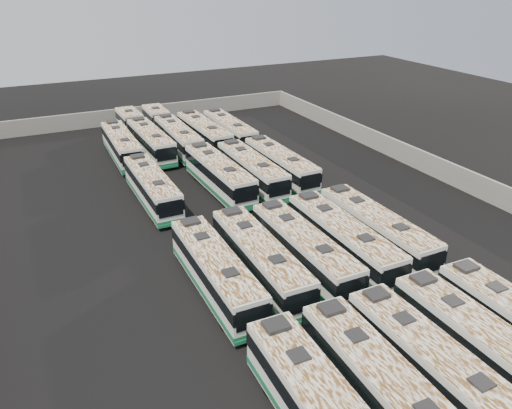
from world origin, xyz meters
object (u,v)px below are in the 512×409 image
at_px(bus_midback_far_right, 280,165).
at_px(bus_midfront_far_left, 216,272).
at_px(bus_back_far_left, 121,145).
at_px(bus_back_far_right, 230,131).
at_px(bus_midfront_center, 304,250).
at_px(bus_back_center, 171,131).
at_px(bus_midback_far_left, 152,187).
at_px(bus_midback_right, 252,170).
at_px(bus_midfront_right, 342,240).
at_px(bus_midback_center, 219,175).
at_px(bus_midfront_left, 260,259).
at_px(bus_back_right, 204,134).
at_px(bus_front_right, 485,350).
at_px(bus_back_left, 143,134).
at_px(bus_front_center, 435,370).
at_px(bus_front_left, 385,392).
at_px(bus_midfront_far_right, 376,230).

bearing_deg(bus_midback_far_right, bus_midfront_far_left, -131.07).
xyz_separation_m(bus_back_far_left, bus_back_far_right, (13.17, -0.20, 0.00)).
height_order(bus_midfront_center, bus_back_center, bus_back_center).
distance_m(bus_midback_far_left, bus_midback_right, 9.98).
xyz_separation_m(bus_back_far_left, bus_back_center, (6.61, 2.86, 0.01)).
xyz_separation_m(bus_midfront_far_left, bus_back_far_right, (13.17, 28.62, 0.00)).
distance_m(bus_midfront_right, bus_midback_center, 16.16).
xyz_separation_m(bus_midfront_left, bus_midback_right, (6.65, 15.35, -0.00)).
bearing_deg(bus_back_right, bus_front_right, -91.39).
xyz_separation_m(bus_midfront_left, bus_midback_far_left, (-3.33, 15.53, -0.04)).
distance_m(bus_midfront_right, bus_back_left, 32.62).
xyz_separation_m(bus_back_far_left, bus_back_right, (9.87, -0.11, 0.06)).
bearing_deg(bus_back_far_right, bus_front_right, -94.54).
distance_m(bus_midback_far_left, bus_midback_far_right, 13.29).
height_order(bus_midback_center, bus_back_far_right, bus_midback_center).
bearing_deg(bus_back_far_right, bus_back_center, 154.91).
bearing_deg(bus_midfront_right, bus_midfront_far_left, 179.57).
bearing_deg(bus_midfront_right, bus_front_center, -104.30).
bearing_deg(bus_back_far_right, bus_front_left, -103.32).
relative_size(bus_midback_center, bus_back_right, 1.00).
bearing_deg(bus_midfront_far_right, bus_front_left, -127.01).
bearing_deg(bus_midback_center, bus_front_center, -91.40).
bearing_deg(bus_midback_right, bus_midfront_left, -113.61).
xyz_separation_m(bus_midfront_far_left, bus_midfront_far_right, (13.15, 0.08, 0.03)).
relative_size(bus_midfront_far_left, bus_back_far_right, 1.00).
distance_m(bus_midback_center, bus_back_center, 16.03).
relative_size(bus_midback_far_right, bus_back_center, 0.64).
bearing_deg(bus_front_left, bus_midback_far_right, 72.31).
height_order(bus_front_left, bus_back_center, bus_front_left).
relative_size(bus_front_right, bus_midback_center, 0.98).
xyz_separation_m(bus_midfront_left, bus_midback_center, (3.27, 15.56, 0.03)).
distance_m(bus_front_left, bus_midback_far_right, 30.39).
distance_m(bus_midfront_center, bus_midback_far_left, 17.10).
bearing_deg(bus_midback_right, bus_back_far_left, 126.36).
height_order(bus_front_center, bus_midback_far_right, bus_midback_far_right).
height_order(bus_front_left, bus_front_right, same).
bearing_deg(bus_back_left, bus_midback_right, -69.29).
height_order(bus_midfront_right, bus_back_far_right, bus_midfront_right).
bearing_deg(bus_back_center, bus_back_far_right, -24.76).
height_order(bus_midback_right, bus_back_center, bus_midback_right).
xyz_separation_m(bus_front_center, bus_back_right, (3.32, 41.74, 0.07)).
distance_m(bus_midfront_far_left, bus_midback_far_right, 20.46).
bearing_deg(bus_back_far_right, bus_midfront_far_right, -90.13).
bearing_deg(bus_back_left, bus_midback_far_left, -103.04).
distance_m(bus_midback_far_right, bus_back_far_right, 13.02).
xyz_separation_m(bus_front_right, bus_midback_right, (0.00, 28.56, -0.00)).
bearing_deg(bus_midfront_far_left, bus_front_left, -75.54).
xyz_separation_m(bus_midfront_center, bus_back_far_left, (-6.65, 28.94, -0.01)).
height_order(bus_midback_far_right, bus_back_far_left, bus_midback_far_right).
relative_size(bus_midfront_left, bus_midback_far_right, 1.01).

